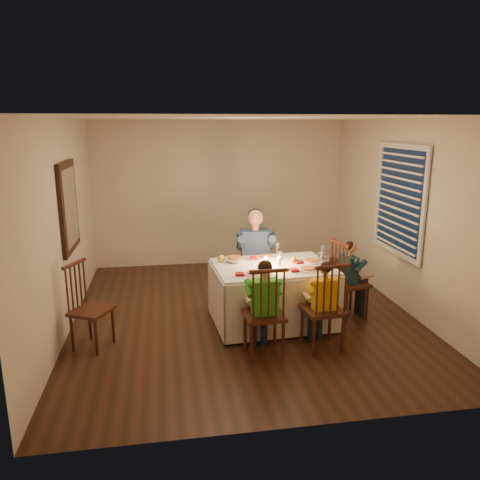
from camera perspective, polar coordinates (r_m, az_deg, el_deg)
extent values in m
plane|color=black|center=(6.48, 0.39, -9.01)|extent=(5.00, 5.00, 0.00)
cube|color=beige|center=(6.13, -20.80, 1.47)|extent=(0.02, 5.00, 2.60)
cube|color=beige|center=(6.84, 19.36, 2.81)|extent=(0.02, 5.00, 2.60)
cube|color=beige|center=(8.53, -2.46, 5.68)|extent=(4.50, 0.02, 2.60)
plane|color=white|center=(5.96, 0.43, 14.64)|extent=(5.00, 5.00, 0.00)
cube|color=white|center=(5.97, 4.04, -3.30)|extent=(1.53, 1.14, 0.04)
cube|color=white|center=(6.56, 2.60, -5.06)|extent=(1.50, 0.13, 0.72)
cube|color=white|center=(5.62, 5.61, -8.49)|extent=(1.50, 0.13, 0.72)
cube|color=white|center=(6.34, 10.42, -6.00)|extent=(0.10, 1.08, 0.72)
cube|color=white|center=(5.92, -2.93, -7.24)|extent=(0.10, 1.08, 0.72)
cylinder|color=white|center=(6.26, 3.21, -2.16)|extent=(0.28, 0.28, 0.02)
cylinder|color=white|center=(5.60, 1.75, -4.10)|extent=(0.28, 0.28, 0.02)
cylinder|color=white|center=(5.81, 8.27, -3.57)|extent=(0.28, 0.28, 0.02)
cylinder|color=white|center=(6.15, 8.74, -2.60)|extent=(0.28, 0.28, 0.02)
cylinder|color=white|center=(5.92, 3.36, -2.71)|extent=(0.06, 0.06, 0.10)
cylinder|color=white|center=(5.97, 4.75, -2.61)|extent=(0.06, 0.06, 0.10)
sphere|color=yellow|center=(6.09, -2.30, -2.27)|extent=(0.09, 0.09, 0.09)
sphere|color=orange|center=(6.09, 6.53, -2.42)|extent=(0.08, 0.08, 0.08)
imported|color=white|center=(6.08, -0.60, -2.43)|extent=(0.29, 0.29, 0.06)
cube|color=black|center=(6.38, -20.18, 3.82)|extent=(0.05, 0.95, 1.15)
cube|color=white|center=(6.37, -19.94, 3.83)|extent=(0.01, 0.78, 0.98)
cube|color=black|center=(6.88, 18.96, 4.61)|extent=(0.01, 1.20, 1.40)
cube|color=white|center=(6.87, 18.85, 4.61)|extent=(0.03, 1.34, 1.54)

